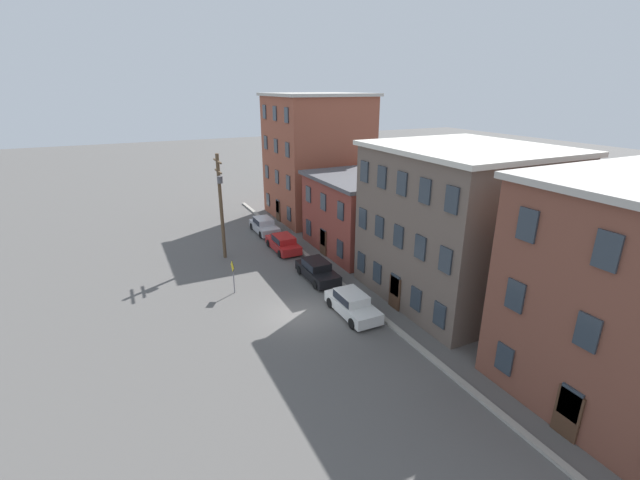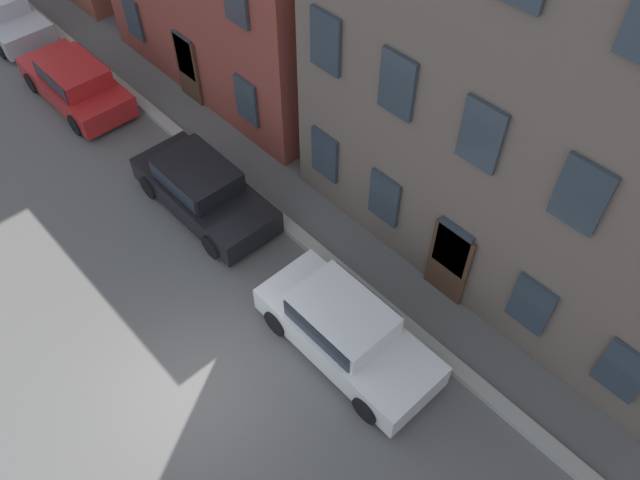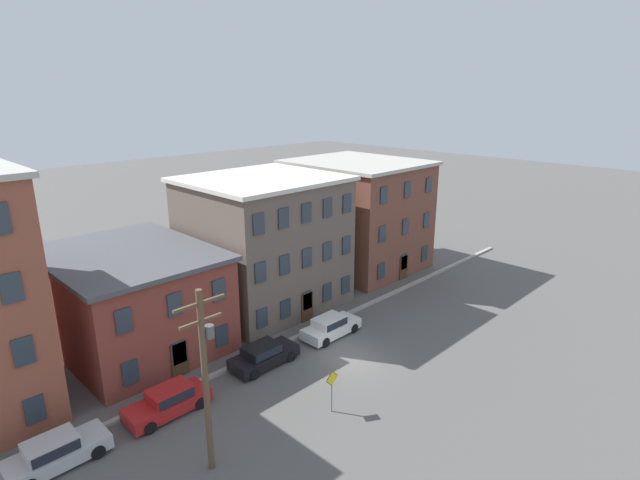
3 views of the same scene
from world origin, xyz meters
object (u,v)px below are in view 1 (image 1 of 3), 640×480
at_px(car_white, 352,303).
at_px(caution_sign, 233,271).
at_px(car_black, 317,269).
at_px(utility_pole, 221,201).
at_px(car_silver, 264,225).
at_px(car_red, 283,243).

bearing_deg(car_white, caution_sign, -135.94).
xyz_separation_m(car_black, utility_pole, (-7.19, -5.20, 4.16)).
height_order(car_black, caution_sign, caution_sign).
xyz_separation_m(car_silver, utility_pole, (4.93, -5.14, 4.16)).
distance_m(car_silver, utility_pole, 8.25).
xyz_separation_m(car_white, caution_sign, (-6.15, -5.95, 0.88)).
relative_size(car_white, caution_sign, 1.78).
bearing_deg(car_black, caution_sign, -93.71).
relative_size(car_silver, utility_pole, 0.50).
bearing_deg(car_silver, car_red, -1.10).
xyz_separation_m(car_red, car_white, (12.30, -0.11, 0.00)).
height_order(car_silver, car_white, same).
bearing_deg(car_white, car_silver, 179.31).
height_order(car_red, car_white, same).
distance_m(car_black, car_white, 5.75).
xyz_separation_m(car_silver, car_white, (17.87, -0.21, 0.00)).
distance_m(car_silver, car_white, 17.87).
bearing_deg(car_red, car_silver, 178.90).
bearing_deg(car_red, car_white, -0.50).
bearing_deg(car_black, utility_pole, -144.14).
relative_size(caution_sign, utility_pole, 0.28).
distance_m(car_black, caution_sign, 6.30).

